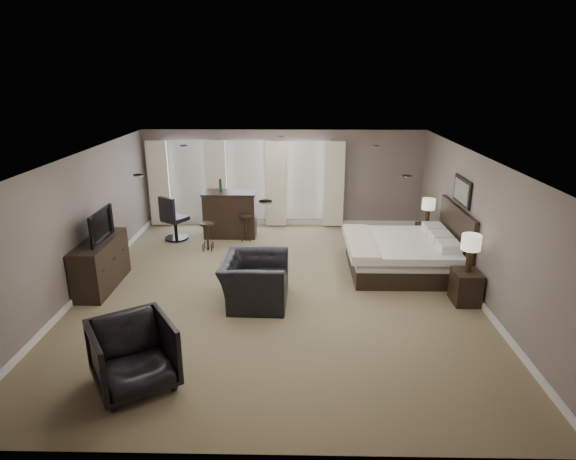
{
  "coord_description": "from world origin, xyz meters",
  "views": [
    {
      "loc": [
        0.38,
        -8.54,
        4.06
      ],
      "look_at": [
        0.2,
        0.4,
        1.1
      ],
      "focal_mm": 30.0,
      "sensor_mm": 36.0,
      "label": 1
    }
  ],
  "objects_px": {
    "tv": "(97,237)",
    "bar_stool_left": "(207,236)",
    "desk_chair": "(175,218)",
    "armchair_far": "(133,352)",
    "armchair_near": "(254,273)",
    "bar_stool_right": "(246,228)",
    "bar_counter": "(230,214)",
    "bed": "(402,239)",
    "nightstand_near": "(466,287)",
    "dresser": "(101,264)",
    "lamp_near": "(470,253)",
    "lamp_far": "(428,212)",
    "nightstand_far": "(426,236)"
  },
  "relations": [
    {
      "from": "tv",
      "to": "bar_stool_left",
      "type": "xyz_separation_m",
      "value": [
        1.71,
        2.08,
        -0.7
      ]
    },
    {
      "from": "tv",
      "to": "desk_chair",
      "type": "relative_size",
      "value": 0.92
    },
    {
      "from": "armchair_far",
      "to": "bar_stool_left",
      "type": "relative_size",
      "value": 1.52
    },
    {
      "from": "armchair_near",
      "to": "bar_stool_right",
      "type": "height_order",
      "value": "armchair_near"
    },
    {
      "from": "bar_counter",
      "to": "desk_chair",
      "type": "xyz_separation_m",
      "value": [
        -1.35,
        -0.29,
        -0.02
      ]
    },
    {
      "from": "bar_stool_left",
      "to": "bar_stool_right",
      "type": "distance_m",
      "value": 1.1
    },
    {
      "from": "bed",
      "to": "nightstand_near",
      "type": "relative_size",
      "value": 3.67
    },
    {
      "from": "bed",
      "to": "tv",
      "type": "relative_size",
      "value": 2.13
    },
    {
      "from": "bar_counter",
      "to": "desk_chair",
      "type": "distance_m",
      "value": 1.38
    },
    {
      "from": "tv",
      "to": "armchair_far",
      "type": "distance_m",
      "value": 3.58
    },
    {
      "from": "dresser",
      "to": "bar_stool_left",
      "type": "distance_m",
      "value": 2.69
    },
    {
      "from": "lamp_near",
      "to": "desk_chair",
      "type": "xyz_separation_m",
      "value": [
        -6.16,
        3.38,
        -0.39
      ]
    },
    {
      "from": "lamp_far",
      "to": "dresser",
      "type": "height_order",
      "value": "lamp_far"
    },
    {
      "from": "lamp_far",
      "to": "armchair_far",
      "type": "distance_m",
      "value": 7.61
    },
    {
      "from": "tv",
      "to": "armchair_far",
      "type": "xyz_separation_m",
      "value": [
        1.66,
        -3.13,
        -0.52
      ]
    },
    {
      "from": "lamp_far",
      "to": "bed",
      "type": "bearing_deg",
      "value": -121.54
    },
    {
      "from": "dresser",
      "to": "bar_stool_left",
      "type": "bearing_deg",
      "value": 50.63
    },
    {
      "from": "bed",
      "to": "tv",
      "type": "height_order",
      "value": "bed"
    },
    {
      "from": "nightstand_near",
      "to": "bar_counter",
      "type": "xyz_separation_m",
      "value": [
        -4.81,
        3.68,
        0.29
      ]
    },
    {
      "from": "bed",
      "to": "bar_stool_left",
      "type": "height_order",
      "value": "bed"
    },
    {
      "from": "nightstand_near",
      "to": "desk_chair",
      "type": "xyz_separation_m",
      "value": [
        -6.16,
        3.38,
        0.27
      ]
    },
    {
      "from": "bar_counter",
      "to": "nightstand_near",
      "type": "bearing_deg",
      "value": -37.41
    },
    {
      "from": "lamp_far",
      "to": "tv",
      "type": "relative_size",
      "value": 0.61
    },
    {
      "from": "bar_counter",
      "to": "nightstand_far",
      "type": "bearing_deg",
      "value": -9.16
    },
    {
      "from": "lamp_near",
      "to": "dresser",
      "type": "xyz_separation_m",
      "value": [
        -6.92,
        0.54,
        -0.48
      ]
    },
    {
      "from": "lamp_far",
      "to": "nightstand_near",
      "type": "bearing_deg",
      "value": -90.0
    },
    {
      "from": "nightstand_far",
      "to": "lamp_far",
      "type": "relative_size",
      "value": 0.89
    },
    {
      "from": "bed",
      "to": "desk_chair",
      "type": "height_order",
      "value": "bed"
    },
    {
      "from": "bar_counter",
      "to": "bar_stool_right",
      "type": "xyz_separation_m",
      "value": [
        0.44,
        -0.34,
        -0.25
      ]
    },
    {
      "from": "desk_chair",
      "to": "bed",
      "type": "bearing_deg",
      "value": -167.93
    },
    {
      "from": "bed",
      "to": "nightstand_near",
      "type": "height_order",
      "value": "bed"
    },
    {
      "from": "armchair_far",
      "to": "lamp_far",
      "type": "bearing_deg",
      "value": 13.18
    },
    {
      "from": "tv",
      "to": "bar_counter",
      "type": "height_order",
      "value": "bar_counter"
    },
    {
      "from": "armchair_near",
      "to": "bar_stool_right",
      "type": "xyz_separation_m",
      "value": [
        -0.51,
        3.39,
        -0.25
      ]
    },
    {
      "from": "nightstand_near",
      "to": "desk_chair",
      "type": "bearing_deg",
      "value": 151.22
    },
    {
      "from": "lamp_near",
      "to": "armchair_far",
      "type": "bearing_deg",
      "value": -153.85
    },
    {
      "from": "nightstand_near",
      "to": "bar_counter",
      "type": "relative_size",
      "value": 0.45
    },
    {
      "from": "armchair_far",
      "to": "bar_counter",
      "type": "xyz_separation_m",
      "value": [
        0.45,
        6.26,
        0.07
      ]
    },
    {
      "from": "bed",
      "to": "nightstand_far",
      "type": "height_order",
      "value": "bed"
    },
    {
      "from": "armchair_far",
      "to": "bar_counter",
      "type": "bearing_deg",
      "value": 52.86
    },
    {
      "from": "nightstand_near",
      "to": "lamp_near",
      "type": "distance_m",
      "value": 0.66
    },
    {
      "from": "nightstand_far",
      "to": "desk_chair",
      "type": "xyz_separation_m",
      "value": [
        -6.16,
        0.48,
        0.28
      ]
    },
    {
      "from": "lamp_near",
      "to": "dresser",
      "type": "bearing_deg",
      "value": 175.51
    },
    {
      "from": "bar_counter",
      "to": "armchair_near",
      "type": "bearing_deg",
      "value": -75.82
    },
    {
      "from": "bed",
      "to": "armchair_near",
      "type": "distance_m",
      "value": 3.34
    },
    {
      "from": "bed",
      "to": "bar_stool_right",
      "type": "bearing_deg",
      "value": 151.6
    },
    {
      "from": "armchair_far",
      "to": "desk_chair",
      "type": "height_order",
      "value": "desk_chair"
    },
    {
      "from": "armchair_near",
      "to": "nightstand_near",
      "type": "bearing_deg",
      "value": -87.23
    },
    {
      "from": "dresser",
      "to": "bed",
      "type": "bearing_deg",
      "value": 8.55
    },
    {
      "from": "nightstand_near",
      "to": "armchair_far",
      "type": "bearing_deg",
      "value": -153.85
    }
  ]
}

